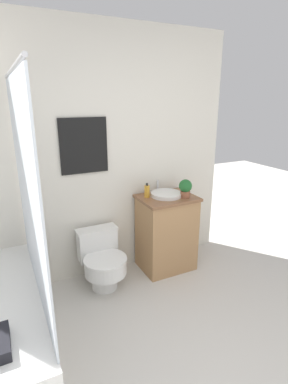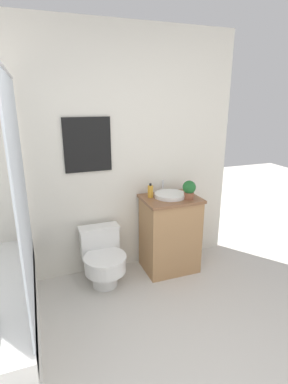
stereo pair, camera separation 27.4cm
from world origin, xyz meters
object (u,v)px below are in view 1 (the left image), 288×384
object	(u,v)px
potted_plant	(185,188)
soap_bottle	(147,191)
toilet	(102,260)
sink	(166,194)

from	to	relation	value
potted_plant	soap_bottle	bearing A→B (deg)	152.06
toilet	sink	size ratio (longest dim) A/B	1.57
sink	potted_plant	bearing A→B (deg)	-38.68
sink	soap_bottle	bearing A→B (deg)	162.52
potted_plant	sink	bearing A→B (deg)	141.32
toilet	potted_plant	world-z (taller)	potted_plant
soap_bottle	sink	bearing A→B (deg)	-17.48
soap_bottle	potted_plant	xyz separation A→B (m)	(0.35, -0.19, 0.04)
toilet	soap_bottle	bearing A→B (deg)	11.60
soap_bottle	potted_plant	distance (m)	0.40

